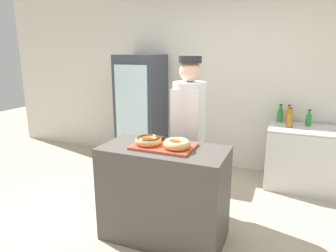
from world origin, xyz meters
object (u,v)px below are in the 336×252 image
object	(u,v)px
beverage_fridge	(141,111)
bottle_amber	(290,120)
donut_chocolate_glaze	(148,140)
bottle_green	(309,120)
donut_light_glaze	(177,144)
chest_freezer	(302,157)
brownie_back_left	(160,138)
brownie_back_right	(179,141)
bottle_green_b	(280,115)
serving_tray	(164,146)
baker_person	(189,132)
bottle_orange	(288,116)

from	to	relation	value
beverage_fridge	bottle_amber	distance (m)	2.18
beverage_fridge	bottle_amber	bearing A→B (deg)	-0.90
donut_chocolate_glaze	bottle_green	bearing A→B (deg)	53.59
donut_light_glaze	chest_freezer	xyz separation A→B (m)	(1.11, 1.78, -0.58)
donut_light_glaze	beverage_fridge	distance (m)	2.18
beverage_fridge	brownie_back_left	bearing A→B (deg)	-57.11
donut_light_glaze	brownie_back_left	distance (m)	0.29
brownie_back_right	bottle_green_b	bearing A→B (deg)	66.12
donut_chocolate_glaze	donut_light_glaze	distance (m)	0.28
serving_tray	bottle_amber	xyz separation A→B (m)	(1.05, 1.70, -0.02)
donut_chocolate_glaze	donut_light_glaze	bearing A→B (deg)	0.00
bottle_green_b	brownie_back_right	bearing A→B (deg)	-113.88
donut_chocolate_glaze	bottle_amber	distance (m)	2.11
serving_tray	bottle_amber	size ratio (longest dim) A/B	2.14
donut_chocolate_glaze	bottle_green_b	bearing A→B (deg)	62.43
bottle_green_b	bottle_green	bearing A→B (deg)	-15.47
beverage_fridge	bottle_green_b	world-z (taller)	beverage_fridge
baker_person	serving_tray	bearing A→B (deg)	-93.73
brownie_back_right	bottle_orange	world-z (taller)	bottle_orange
brownie_back_left	bottle_green_b	xyz separation A→B (m)	(1.01, 1.85, -0.05)
bottle_green	bottle_orange	xyz separation A→B (m)	(-0.25, 0.07, 0.01)
beverage_fridge	bottle_green_b	size ratio (longest dim) A/B	6.90
bottle_amber	brownie_back_right	bearing A→B (deg)	-121.37
bottle_amber	bottle_green_b	xyz separation A→B (m)	(-0.14, 0.29, -0.00)
chest_freezer	bottle_orange	size ratio (longest dim) A/B	3.52
bottle_green	baker_person	bearing A→B (deg)	-133.84
baker_person	bottle_green	distance (m)	1.79
donut_light_glaze	bottle_orange	size ratio (longest dim) A/B	0.97
donut_chocolate_glaze	chest_freezer	bearing A→B (deg)	52.02
beverage_fridge	bottle_green_b	xyz separation A→B (m)	(2.05, 0.25, 0.04)
beverage_fridge	bottle_orange	bearing A→B (deg)	5.75
chest_freezer	bottle_amber	xyz separation A→B (m)	(-0.20, -0.04, 0.50)
brownie_back_left	brownie_back_right	bearing A→B (deg)	0.00
bottle_orange	chest_freezer	bearing A→B (deg)	-43.57
bottle_green_b	beverage_fridge	bearing A→B (deg)	-173.02
brownie_back_left	brownie_back_right	xyz separation A→B (m)	(0.19, 0.00, 0.00)
chest_freezer	brownie_back_left	bearing A→B (deg)	-129.90
baker_person	brownie_back_left	bearing A→B (deg)	-106.32
brownie_back_right	beverage_fridge	world-z (taller)	beverage_fridge
brownie_back_left	chest_freezer	world-z (taller)	brownie_back_left
donut_chocolate_glaze	bottle_amber	bearing A→B (deg)	55.56
serving_tray	bottle_green	xyz separation A→B (m)	(1.28, 1.89, -0.04)
serving_tray	donut_light_glaze	world-z (taller)	donut_light_glaze
donut_chocolate_glaze	bottle_green_b	size ratio (longest dim) A/B	0.99
bottle_orange	donut_chocolate_glaze	bearing A→B (deg)	-120.39
brownie_back_right	chest_freezer	size ratio (longest dim) A/B	0.08
bottle_amber	bottle_green	xyz separation A→B (m)	(0.23, 0.18, -0.02)
donut_light_glaze	baker_person	xyz separation A→B (m)	(-0.10, 0.63, -0.06)
donut_chocolate_glaze	bottle_orange	world-z (taller)	bottle_orange
donut_chocolate_glaze	bottle_amber	size ratio (longest dim) A/B	0.96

